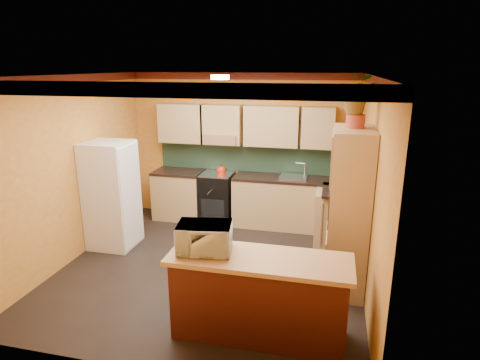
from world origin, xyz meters
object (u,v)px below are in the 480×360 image
Objects in this scene: stove at (217,197)px; pantry at (348,211)px; base_cabinets_back at (250,201)px; breakfast_bar at (259,299)px; fridge at (112,195)px; microwave at (204,238)px.

stove is 0.43× the size of pantry.
base_cabinets_back is 0.63m from stove.
fridge is at bearing 147.34° from breakfast_bar.
fridge is at bearing -133.37° from stove.
pantry is 3.75× the size of microwave.
fridge reaches higher than microwave.
fridge is at bearing -144.28° from base_cabinets_back.
base_cabinets_back is at bearing 131.39° from pantry.
microwave is at bearing -39.34° from fridge.
pantry is at bearing 30.72° from microwave.
base_cabinets_back is at bearing 103.37° from breakfast_bar.
breakfast_bar is (1.37, -3.13, -0.02)m from stove.
microwave is (0.16, -3.13, 0.65)m from base_cabinets_back.
base_cabinets_back and breakfast_bar have the same top height.
stove is at bearing 140.54° from pantry.
base_cabinets_back is 2.03× the size of breakfast_bar.
microwave reaches higher than breakfast_bar.
stove is 1.97m from fridge.
base_cabinets_back is at bearing 35.72° from fridge.
fridge is (-1.32, -1.40, 0.39)m from stove.
stove is 1.62× the size of microwave.
pantry reaches higher than fridge.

